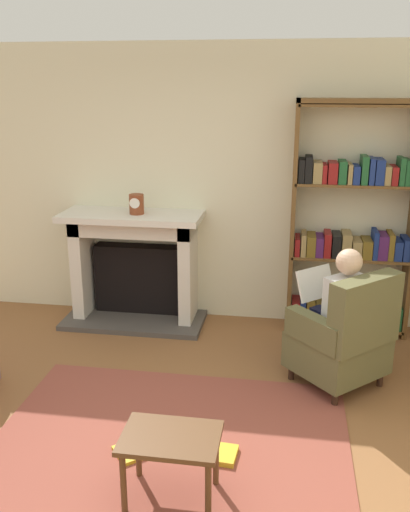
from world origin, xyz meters
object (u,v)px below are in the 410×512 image
(mantel_clock, at_px, (136,204))
(side_table, at_px, (171,446))
(fireplace, at_px, (135,263))
(armchair_reading, at_px, (345,337))
(bookshelf, at_px, (352,230))
(seated_reader, at_px, (335,309))

(mantel_clock, relative_size, side_table, 0.34)
(fireplace, xyz_separation_m, armchair_reading, (1.98, -1.06, -0.17))
(fireplace, xyz_separation_m, bookshelf, (2.09, 0.04, 0.42))
(fireplace, distance_m, bookshelf, 2.13)
(fireplace, height_order, seated_reader, seated_reader)
(mantel_clock, relative_size, seated_reader, 0.17)
(mantel_clock, relative_size, bookshelf, 0.09)
(fireplace, distance_m, armchair_reading, 2.25)
(bookshelf, bearing_deg, seated_reader, -100.77)
(seated_reader, height_order, side_table, seated_reader)
(bookshelf, distance_m, side_table, 2.88)
(fireplace, distance_m, seated_reader, 2.13)
(fireplace, bearing_deg, side_table, -70.19)
(armchair_reading, relative_size, side_table, 1.73)
(fireplace, bearing_deg, seated_reader, -27.15)
(mantel_clock, relative_size, armchair_reading, 0.20)
(side_table, bearing_deg, armchair_reading, 53.52)
(bookshelf, bearing_deg, fireplace, -179.02)
(seated_reader, distance_m, side_table, 1.85)
(fireplace, bearing_deg, mantel_clock, -58.04)
(mantel_clock, xyz_separation_m, armchair_reading, (1.92, -0.96, -0.80))
(armchair_reading, distance_m, side_table, 1.81)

